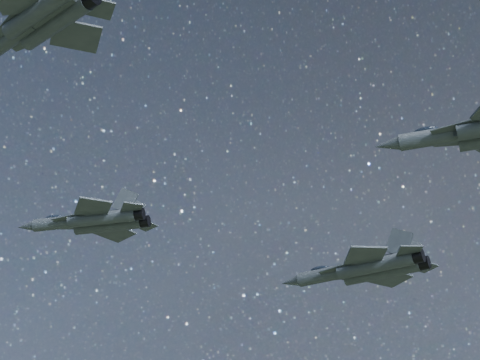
% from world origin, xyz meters
% --- Properties ---
extents(jet_lead, '(16.66, 11.52, 4.18)m').
position_xyz_m(jet_lead, '(-19.63, 7.24, 142.99)').
color(jet_lead, '#363F44').
extents(jet_left, '(18.91, 13.24, 4.77)m').
position_xyz_m(jet_left, '(7.67, 22.80, 138.83)').
color(jet_left, '#363F44').
extents(jet_right, '(15.24, 10.25, 3.85)m').
position_xyz_m(jet_right, '(-5.79, -23.74, 143.05)').
color(jet_right, '#363F44').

